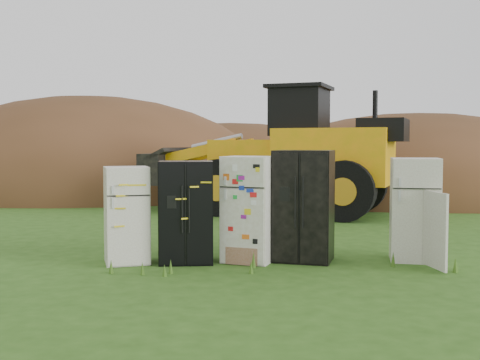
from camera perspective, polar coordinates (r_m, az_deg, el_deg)
The scene contains 10 objects.
ground at distance 10.11m, azimuth 3.43°, elevation -7.69°, with size 120.00×120.00×0.00m, color #284D14.
fridge_leftmost at distance 10.01m, azimuth -10.69°, elevation -3.27°, with size 0.70×0.67×1.58m, color silver, non-canonical shape.
fridge_black_side at distance 9.92m, azimuth -5.14°, elevation -3.03°, with size 0.87×0.69×1.67m, color black, non-canonical shape.
fridge_sticker at distance 9.97m, azimuth 0.89°, elevation -2.76°, with size 0.78×0.72×1.75m, color white, non-canonical shape.
fridge_dark_mid at distance 10.08m, azimuth 6.04°, elevation -2.44°, with size 0.94×0.77×1.85m, color black, non-canonical shape.
fridge_open_door at distance 10.46m, azimuth 16.23°, elevation -2.70°, with size 0.78×0.72×1.72m, color silver, non-canonical shape.
wheel_loader at distance 16.92m, azimuth 2.74°, elevation 2.85°, with size 7.31×2.96×3.54m, color #FF9C10, non-canonical shape.
dirt_mound_right at distance 22.80m, azimuth 16.41°, elevation -1.56°, with size 14.01×10.27×6.11m, color #422A15.
dirt_mound_left at distance 24.31m, azimuth -14.17°, elevation -1.22°, with size 14.70×11.02×7.60m, color #422A15.
dirt_mound_back at distance 27.96m, azimuth -0.96°, elevation -0.51°, with size 15.39×10.26×5.80m, color #422A15.
Camera 1 is at (-1.05, -9.86, 1.97)m, focal length 45.00 mm.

